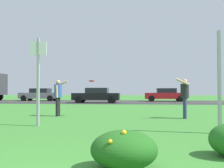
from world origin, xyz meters
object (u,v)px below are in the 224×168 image
object	(u,v)px
sign_post_near_path	(38,73)
car_black_center_right	(96,95)
person_catcher_dark_shirt	(185,95)
car_gray_rightmost	(40,95)
person_thrower_blue_shirt	(58,94)
frisbee_red	(92,81)
sign_post_by_roadside	(219,82)
car_red_center_left	(165,95)

from	to	relation	value
sign_post_near_path	car_black_center_right	distance (m)	16.98
person_catcher_dark_shirt	car_gray_rightmost	size ratio (longest dim) A/B	0.37
person_thrower_blue_shirt	frisbee_red	world-z (taller)	person_thrower_blue_shirt
sign_post_by_roadside	person_catcher_dark_shirt	distance (m)	3.89
sign_post_near_path	person_thrower_blue_shirt	size ratio (longest dim) A/B	1.75
sign_post_by_roadside	person_thrower_blue_shirt	world-z (taller)	sign_post_by_roadside
person_thrower_blue_shirt	car_gray_rightmost	world-z (taller)	person_thrower_blue_shirt
frisbee_red	car_gray_rightmost	xyz separation A→B (m)	(-9.36, 17.87, -0.85)
sign_post_by_roadside	car_gray_rightmost	xyz separation A→B (m)	(-13.62, 22.34, -0.64)
person_catcher_dark_shirt	car_red_center_left	bearing A→B (deg)	86.74
frisbee_red	car_black_center_right	distance (m)	13.62
frisbee_red	car_red_center_left	xyz separation A→B (m)	(5.06, 17.87, -0.85)
person_thrower_blue_shirt	car_gray_rightmost	size ratio (longest dim) A/B	0.36
car_gray_rightmost	sign_post_near_path	bearing A→B (deg)	-68.93
car_red_center_left	car_gray_rightmost	xyz separation A→B (m)	(-14.42, 0.00, 0.00)
sign_post_near_path	frisbee_red	world-z (taller)	sign_post_near_path
sign_post_near_path	car_black_center_right	xyz separation A→B (m)	(-0.84, 16.93, -0.98)
car_gray_rightmost	car_red_center_left	bearing A→B (deg)	0.00
person_thrower_blue_shirt	frisbee_red	size ratio (longest dim) A/B	6.48
person_catcher_dark_shirt	frisbee_red	world-z (taller)	person_catcher_dark_shirt
car_red_center_left	car_black_center_right	bearing A→B (deg)	-147.84
person_thrower_blue_shirt	person_catcher_dark_shirt	world-z (taller)	person_catcher_dark_shirt
car_red_center_left	car_gray_rightmost	size ratio (longest dim) A/B	1.00
frisbee_red	car_gray_rightmost	bearing A→B (deg)	117.65
frisbee_red	car_red_center_left	distance (m)	18.59
sign_post_by_roadside	car_black_center_right	distance (m)	18.98
frisbee_red	sign_post_by_roadside	bearing A→B (deg)	-46.37
sign_post_near_path	car_red_center_left	size ratio (longest dim) A/B	0.64
person_thrower_blue_shirt	frisbee_red	bearing A→B (deg)	4.98
person_thrower_blue_shirt	car_black_center_right	xyz separation A→B (m)	(-0.45, 13.58, -0.24)
frisbee_red	car_black_center_right	world-z (taller)	frisbee_red
car_red_center_left	sign_post_near_path	bearing A→B (deg)	-106.18
sign_post_by_roadside	sign_post_near_path	bearing A→B (deg)	169.65
car_red_center_left	person_catcher_dark_shirt	bearing A→B (deg)	-93.26
person_thrower_blue_shirt	car_gray_rightmost	bearing A→B (deg)	113.54
person_thrower_blue_shirt	car_gray_rightmost	distance (m)	19.64
sign_post_near_path	person_thrower_blue_shirt	world-z (taller)	sign_post_near_path
car_red_center_left	car_black_center_right	distance (m)	8.31
sign_post_near_path	person_thrower_blue_shirt	distance (m)	3.45
car_gray_rightmost	car_black_center_right	bearing A→B (deg)	-30.90
sign_post_near_path	person_catcher_dark_shirt	size ratio (longest dim) A/B	1.71
sign_post_by_roadside	frisbee_red	size ratio (longest dim) A/B	10.89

